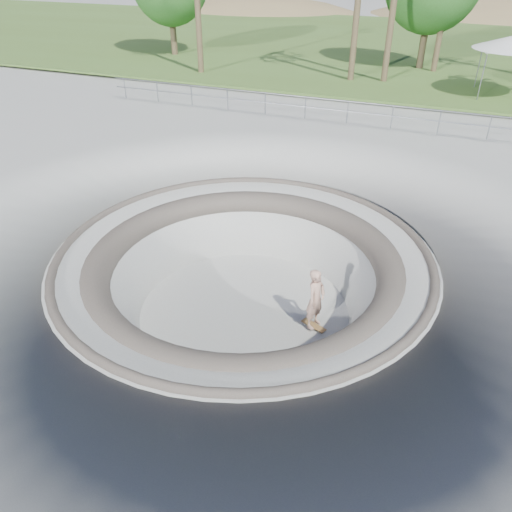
% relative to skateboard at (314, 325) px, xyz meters
% --- Properties ---
extents(ground, '(180.00, 180.00, 0.00)m').
position_rel_skateboard_xyz_m(ground, '(-2.11, 0.04, 1.84)').
color(ground, '#A8A8A3').
rests_on(ground, ground).
extents(skate_bowl, '(14.00, 14.00, 4.10)m').
position_rel_skateboard_xyz_m(skate_bowl, '(-2.11, 0.04, 0.01)').
color(skate_bowl, '#A8A8A3').
rests_on(skate_bowl, ground).
extents(grass_strip, '(180.00, 36.00, 0.12)m').
position_rel_skateboard_xyz_m(grass_strip, '(-2.11, 34.04, 2.06)').
color(grass_strip, '#446026').
rests_on(grass_strip, ground).
extents(distant_hills, '(103.20, 45.00, 28.60)m').
position_rel_skateboard_xyz_m(distant_hills, '(1.67, 57.21, -5.18)').
color(distant_hills, olive).
rests_on(distant_hills, ground).
extents(safety_railing, '(25.00, 0.06, 1.03)m').
position_rel_skateboard_xyz_m(safety_railing, '(-2.11, 12.04, 2.53)').
color(safety_railing, gray).
rests_on(safety_railing, ground).
extents(skateboard, '(0.78, 0.48, 0.08)m').
position_rel_skateboard_xyz_m(skateboard, '(0.00, 0.00, 0.00)').
color(skateboard, olive).
rests_on(skateboard, ground).
extents(skater, '(0.59, 0.75, 1.79)m').
position_rel_skateboard_xyz_m(skater, '(0.00, 0.00, 0.91)').
color(skater, tan).
rests_on(skater, skateboard).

